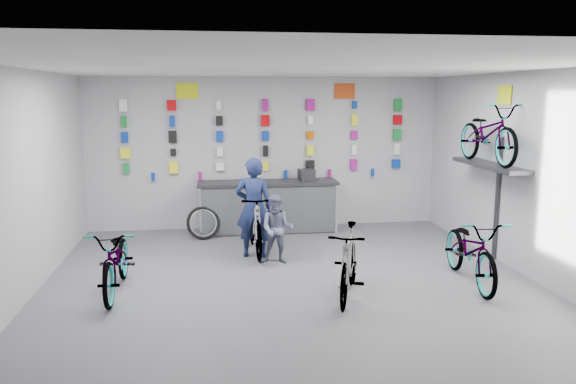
{
  "coord_description": "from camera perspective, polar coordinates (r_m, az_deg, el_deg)",
  "views": [
    {
      "loc": [
        -1.11,
        -7.12,
        2.67
      ],
      "look_at": [
        0.09,
        1.4,
        1.16
      ],
      "focal_mm": 35.0,
      "sensor_mm": 36.0,
      "label": 1
    }
  ],
  "objects": [
    {
      "name": "bike_service",
      "position": [
        9.48,
        -3.39,
        -3.14
      ],
      "size": [
        0.54,
        1.76,
        1.05
      ],
      "primitive_type": "imported",
      "rotation": [
        0.0,
        0.0,
        0.03
      ],
      "color": "gray",
      "rests_on": "floor"
    },
    {
      "name": "sign_right",
      "position": [
        11.42,
        5.78,
        10.16
      ],
      "size": [
        0.42,
        0.02,
        0.3
      ],
      "primitive_type": "cube",
      "color": "#CC4517",
      "rests_on": "wall_back"
    },
    {
      "name": "merch_wall",
      "position": [
        11.14,
        -2.22,
        5.49
      ],
      "size": [
        5.58,
        0.08,
        1.57
      ],
      "color": "#158832",
      "rests_on": "wall_back"
    },
    {
      "name": "bike_center",
      "position": [
        7.47,
        6.18,
        -7.12
      ],
      "size": [
        0.99,
        1.67,
        0.97
      ],
      "primitive_type": "imported",
      "rotation": [
        0.0,
        0.0,
        -0.35
      ],
      "color": "gray",
      "rests_on": "floor"
    },
    {
      "name": "floor",
      "position": [
        7.68,
        0.78,
        -10.38
      ],
      "size": [
        8.0,
        8.0,
        0.0
      ],
      "primitive_type": "plane",
      "color": "#4D4E52",
      "rests_on": "ground"
    },
    {
      "name": "wall_right",
      "position": [
        8.56,
        24.65,
        1.19
      ],
      "size": [
        0.0,
        8.0,
        8.0
      ],
      "primitive_type": "plane",
      "rotation": [
        1.57,
        0.0,
        -1.57
      ],
      "color": "silver",
      "rests_on": "floor"
    },
    {
      "name": "counter",
      "position": [
        10.94,
        -2.05,
        -1.56
      ],
      "size": [
        2.7,
        0.66,
        1.0
      ],
      "color": "black",
      "rests_on": "floor"
    },
    {
      "name": "ceiling",
      "position": [
        7.21,
        0.84,
        12.58
      ],
      "size": [
        8.0,
        8.0,
        0.0
      ],
      "primitive_type": "plane",
      "rotation": [
        3.14,
        0.0,
        0.0
      ],
      "color": "white",
      "rests_on": "wall_back"
    },
    {
      "name": "clerk",
      "position": [
        9.23,
        -3.5,
        -1.58
      ],
      "size": [
        0.66,
        0.49,
        1.65
      ],
      "primitive_type": "imported",
      "rotation": [
        0.0,
        0.0,
        2.97
      ],
      "color": "#182249",
      "rests_on": "floor"
    },
    {
      "name": "sign_left",
      "position": [
        11.1,
        -10.21,
        10.06
      ],
      "size": [
        0.42,
        0.02,
        0.3
      ],
      "primitive_type": "cube",
      "color": "#DAE715",
      "rests_on": "wall_back"
    },
    {
      "name": "bike_right",
      "position": [
        8.39,
        18.09,
        -5.6
      ],
      "size": [
        0.82,
        1.92,
        0.98
      ],
      "primitive_type": "imported",
      "rotation": [
        0.0,
        0.0,
        -0.09
      ],
      "color": "gray",
      "rests_on": "floor"
    },
    {
      "name": "spare_wheel",
      "position": [
        10.56,
        -8.6,
        -3.13
      ],
      "size": [
        0.66,
        0.36,
        0.62
      ],
      "rotation": [
        0.0,
        0.0,
        0.19
      ],
      "color": "black",
      "rests_on": "floor"
    },
    {
      "name": "sign_side",
      "position": [
        9.5,
        21.14,
        9.18
      ],
      "size": [
        0.02,
        0.4,
        0.3
      ],
      "primitive_type": "cube",
      "color": "#DAE715",
      "rests_on": "wall_right"
    },
    {
      "name": "bike_left",
      "position": [
        7.96,
        -16.99,
        -6.57
      ],
      "size": [
        0.62,
        1.77,
        0.93
      ],
      "primitive_type": "imported",
      "rotation": [
        0.0,
        0.0,
        -0.0
      ],
      "color": "gray",
      "rests_on": "floor"
    },
    {
      "name": "wall_bracket",
      "position": [
        9.5,
        19.89,
        2.07
      ],
      "size": [
        0.39,
        1.9,
        2.0
      ],
      "color": "#333338",
      "rests_on": "wall_right"
    },
    {
      "name": "wall_front",
      "position": [
        3.51,
        11.03,
        -9.73
      ],
      "size": [
        7.0,
        0.0,
        7.0
      ],
      "primitive_type": "plane",
      "rotation": [
        -1.57,
        0.0,
        0.0
      ],
      "color": "silver",
      "rests_on": "floor"
    },
    {
      "name": "wall_left",
      "position": [
        7.6,
        -26.26,
        0.06
      ],
      "size": [
        0.0,
        8.0,
        8.0
      ],
      "primitive_type": "plane",
      "rotation": [
        1.57,
        0.0,
        1.57
      ],
      "color": "silver",
      "rests_on": "floor"
    },
    {
      "name": "bike_wall",
      "position": [
        9.41,
        19.68,
        5.62
      ],
      "size": [
        0.63,
        1.8,
        0.95
      ],
      "primitive_type": "imported",
      "color": "gray",
      "rests_on": "wall_bracket"
    },
    {
      "name": "customer",
      "position": [
        8.91,
        -1.1,
        -3.79
      ],
      "size": [
        0.62,
        0.54,
        1.11
      ],
      "primitive_type": "imported",
      "rotation": [
        0.0,
        0.0,
        -0.25
      ],
      "color": "slate",
      "rests_on": "floor"
    },
    {
      "name": "register",
      "position": [
        10.94,
        1.89,
        1.76
      ],
      "size": [
        0.32,
        0.34,
        0.22
      ],
      "primitive_type": "cube",
      "rotation": [
        0.0,
        0.0,
        0.14
      ],
      "color": "black",
      "rests_on": "counter"
    },
    {
      "name": "wall_back",
      "position": [
        11.23,
        -2.33,
        3.97
      ],
      "size": [
        7.0,
        0.0,
        7.0
      ],
      "primitive_type": "plane",
      "rotation": [
        1.57,
        0.0,
        0.0
      ],
      "color": "silver",
      "rests_on": "floor"
    }
  ]
}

